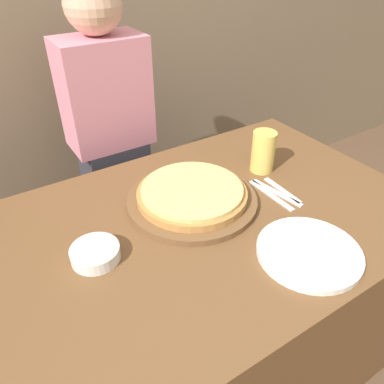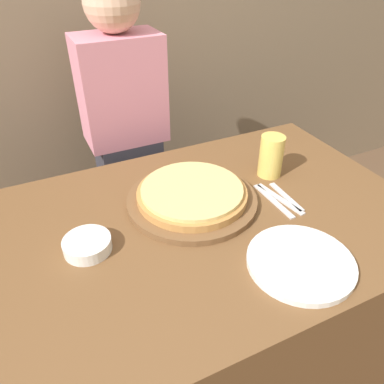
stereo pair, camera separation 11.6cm
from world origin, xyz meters
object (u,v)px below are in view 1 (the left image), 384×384
spoon (282,190)px  side_bowl (95,253)px  dinner_plate (309,252)px  diner_person (113,151)px  beer_glass (263,150)px  pizza_on_board (192,196)px  fork (271,195)px  dinner_knife (277,193)px

spoon → side_bowl: bearing=176.8°
dinner_plate → diner_person: (-0.18, 0.92, -0.07)m
beer_glass → side_bowl: bearing=-170.9°
beer_glass → spoon: 0.16m
pizza_on_board → diner_person: 0.57m
fork → diner_person: bearing=112.6°
beer_glass → side_bowl: size_ratio=1.14×
side_bowl → spoon: side_bowl is taller
fork → pizza_on_board: bearing=155.5°
pizza_on_board → fork: size_ratio=2.08×
diner_person → beer_glass: bearing=-55.7°
side_bowl → dinner_knife: size_ratio=0.65×
pizza_on_board → beer_glass: 0.32m
beer_glass → dinner_knife: size_ratio=0.74×
pizza_on_board → dinner_plate: 0.39m
pizza_on_board → beer_glass: size_ratio=2.79×
spoon → dinner_plate: bearing=-120.5°
dinner_plate → side_bowl: side_bowl is taller
side_bowl → dinner_knife: side_bowl is taller
spoon → dinner_knife: bearing=180.0°
dinner_plate → spoon: bearing=59.5°
side_bowl → diner_person: diner_person is taller
side_bowl → beer_glass: bearing=9.1°
dinner_knife → diner_person: (-0.30, 0.67, -0.07)m
fork → spoon: 0.05m
beer_glass → fork: size_ratio=0.74×
side_bowl → fork: size_ratio=0.65×
beer_glass → dinner_knife: bearing=-111.6°
beer_glass → dinner_knife: 0.17m
dinner_knife → side_bowl: bearing=176.7°
dinner_plate → dinner_knife: size_ratio=1.40×
beer_glass → dinner_knife: beer_glass is taller
diner_person → dinner_knife: bearing=-65.6°
dinner_knife → beer_glass: bearing=68.4°
pizza_on_board → fork: (0.24, -0.11, -0.02)m
pizza_on_board → spoon: pizza_on_board is taller
dinner_knife → spoon: 0.03m
beer_glass → dinner_plate: beer_glass is taller
beer_glass → fork: beer_glass is taller
pizza_on_board → dinner_knife: pizza_on_board is taller
fork → dinner_knife: size_ratio=1.00×
beer_glass → side_bowl: beer_glass is taller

